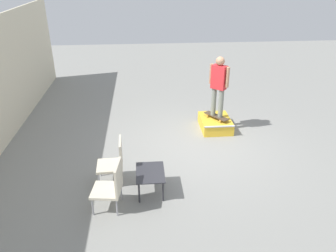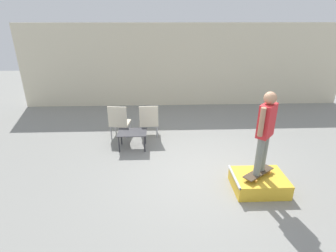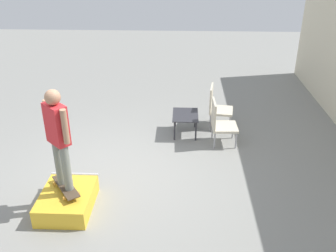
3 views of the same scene
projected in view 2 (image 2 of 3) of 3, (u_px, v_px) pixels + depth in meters
name	position (u px, v px, depth m)	size (l,w,h in m)	color
ground_plane	(205.00, 173.00, 5.81)	(24.00, 24.00, 0.00)	gray
house_wall_back	(185.00, 66.00, 9.66)	(12.00, 0.06, 3.00)	beige
skate_ramp_box	(259.00, 182.00, 5.23)	(1.05, 0.80, 0.33)	gold
skateboard_on_ramp	(258.00, 173.00, 5.13)	(0.72, 0.60, 0.07)	#473828
person_skater	(266.00, 128.00, 4.75)	(0.42, 0.44, 1.62)	gray
coffee_table	(132.00, 134.00, 6.76)	(0.74, 0.55, 0.46)	#2D2D33
patio_chair_left	(119.00, 120.00, 7.36)	(0.58, 0.58, 0.95)	#99999E
patio_chair_right	(149.00, 120.00, 7.39)	(0.54, 0.54, 0.95)	#99999E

